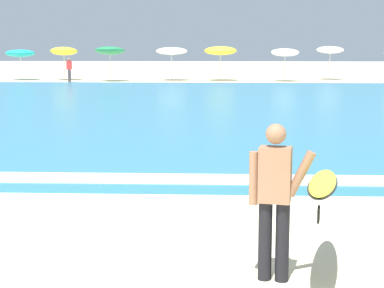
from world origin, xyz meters
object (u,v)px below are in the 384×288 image
(beach_umbrella_6, at_px, (330,50))
(beachgoer_near_row_left, at_px, (69,69))
(beach_umbrella_0, at_px, (20,53))
(beach_umbrella_5, at_px, (285,52))
(beach_umbrella_4, at_px, (220,51))
(beach_umbrella_2, at_px, (110,51))
(beach_umbrella_1, at_px, (64,51))
(beach_umbrella_3, at_px, (172,51))
(surfer_with_board, at_px, (296,190))

(beach_umbrella_6, relative_size, beachgoer_near_row_left, 1.50)
(beach_umbrella_0, bearing_deg, beach_umbrella_6, 3.33)
(beach_umbrella_5, relative_size, beachgoer_near_row_left, 1.41)
(beach_umbrella_0, distance_m, beach_umbrella_4, 13.64)
(beach_umbrella_2, bearing_deg, beach_umbrella_1, 158.91)
(beach_umbrella_3, distance_m, beachgoer_near_row_left, 6.92)
(beach_umbrella_4, relative_size, beachgoer_near_row_left, 1.47)
(beach_umbrella_1, distance_m, beach_umbrella_2, 3.62)
(beach_umbrella_4, bearing_deg, beach_umbrella_0, 179.05)
(beach_umbrella_4, distance_m, beachgoer_near_row_left, 10.02)
(beach_umbrella_0, distance_m, beach_umbrella_3, 10.36)
(surfer_with_board, relative_size, beachgoer_near_row_left, 1.46)
(beach_umbrella_6, xyz_separation_m, beachgoer_near_row_left, (-17.21, -3.70, -1.21))
(beach_umbrella_1, height_order, beach_umbrella_3, beach_umbrella_1)
(beach_umbrella_1, xyz_separation_m, beach_umbrella_4, (10.63, -0.25, 0.04))
(beach_umbrella_0, relative_size, beach_umbrella_6, 0.89)
(beach_umbrella_3, relative_size, beach_umbrella_4, 0.97)
(surfer_with_board, height_order, beach_umbrella_0, beach_umbrella_0)
(beach_umbrella_1, bearing_deg, beach_umbrella_5, -3.56)
(beach_umbrella_2, bearing_deg, beachgoer_near_row_left, -154.13)
(beach_umbrella_0, height_order, beach_umbrella_2, beach_umbrella_2)
(surfer_with_board, distance_m, beach_umbrella_5, 35.50)
(beach_umbrella_0, bearing_deg, surfer_with_board, -68.26)
(beach_umbrella_0, relative_size, beach_umbrella_5, 0.94)
(beach_umbrella_5, distance_m, beachgoer_near_row_left, 14.05)
(surfer_with_board, bearing_deg, beach_umbrella_0, 111.74)
(beach_umbrella_3, bearing_deg, beach_umbrella_1, 178.61)
(surfer_with_board, bearing_deg, beach_umbrella_4, 91.29)
(beach_umbrella_2, relative_size, beach_umbrella_4, 1.02)
(surfer_with_board, bearing_deg, beach_umbrella_2, 102.99)
(beach_umbrella_1, relative_size, beach_umbrella_6, 0.99)
(surfer_with_board, height_order, beachgoer_near_row_left, surfer_with_board)
(beach_umbrella_6, bearing_deg, beach_umbrella_1, -176.18)
(beach_umbrella_3, distance_m, beach_umbrella_6, 10.88)
(beach_umbrella_1, xyz_separation_m, beach_umbrella_5, (14.85, -0.93, -0.06))
(beachgoer_near_row_left, bearing_deg, beach_umbrella_6, 12.13)
(beach_umbrella_4, height_order, beach_umbrella_6, beach_umbrella_6)
(surfer_with_board, bearing_deg, beach_umbrella_3, 96.47)
(beach_umbrella_4, xyz_separation_m, beach_umbrella_6, (7.52, 1.46, 0.05))
(beach_umbrella_0, bearing_deg, beach_umbrella_2, -11.35)
(beach_umbrella_6, bearing_deg, beach_umbrella_4, -169.01)
(beach_umbrella_2, height_order, beach_umbrella_6, beach_umbrella_2)
(beach_umbrella_3, relative_size, beachgoer_near_row_left, 1.43)
(beach_umbrella_6, bearing_deg, beach_umbrella_0, -176.67)
(beach_umbrella_0, xyz_separation_m, beachgoer_near_row_left, (3.94, -2.47, -0.98))
(beach_umbrella_2, distance_m, beachgoer_near_row_left, 2.96)
(beach_umbrella_3, bearing_deg, beach_umbrella_6, 7.34)
(beach_umbrella_3, bearing_deg, beach_umbrella_5, -5.68)
(beach_umbrella_0, xyz_separation_m, beach_umbrella_4, (13.64, -0.23, 0.18))
(beach_umbrella_4, xyz_separation_m, beach_umbrella_5, (4.23, -0.68, -0.10))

